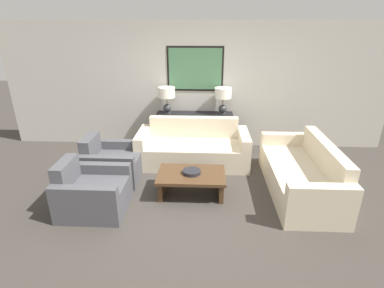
# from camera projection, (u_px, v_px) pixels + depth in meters

# --- Properties ---
(ground_plane) EXTENTS (20.00, 20.00, 0.00)m
(ground_plane) POSITION_uv_depth(u_px,v_px,m) (189.00, 204.00, 4.63)
(ground_plane) COLOR #3D3833
(back_wall) EXTENTS (8.22, 0.12, 2.65)m
(back_wall) POSITION_uv_depth(u_px,v_px,m) (195.00, 86.00, 6.43)
(back_wall) COLOR beige
(back_wall) RESTS_ON ground_plane
(console_table) EXTENTS (1.63, 0.40, 0.80)m
(console_table) POSITION_uv_depth(u_px,v_px,m) (195.00, 131.00, 6.53)
(console_table) COLOR black
(console_table) RESTS_ON ground_plane
(table_lamp_left) EXTENTS (0.35, 0.35, 0.56)m
(table_lamp_left) POSITION_uv_depth(u_px,v_px,m) (167.00, 95.00, 6.26)
(table_lamp_left) COLOR #333338
(table_lamp_left) RESTS_ON console_table
(table_lamp_right) EXTENTS (0.35, 0.35, 0.56)m
(table_lamp_right) POSITION_uv_depth(u_px,v_px,m) (223.00, 96.00, 6.21)
(table_lamp_right) COLOR #333338
(table_lamp_right) RESTS_ON console_table
(couch_by_back_wall) EXTENTS (2.13, 0.93, 0.84)m
(couch_by_back_wall) POSITION_uv_depth(u_px,v_px,m) (193.00, 149.00, 5.89)
(couch_by_back_wall) COLOR beige
(couch_by_back_wall) RESTS_ON ground_plane
(couch_by_side) EXTENTS (0.93, 2.13, 0.84)m
(couch_by_side) POSITION_uv_depth(u_px,v_px,m) (302.00, 175.00, 4.89)
(couch_by_side) COLOR beige
(couch_by_side) RESTS_ON ground_plane
(coffee_table) EXTENTS (1.08, 0.69, 0.38)m
(coffee_table) POSITION_uv_depth(u_px,v_px,m) (191.00, 179.00, 4.80)
(coffee_table) COLOR #4C331E
(coffee_table) RESTS_ON ground_plane
(decorative_bowl) EXTENTS (0.29, 0.29, 0.06)m
(decorative_bowl) POSITION_uv_depth(u_px,v_px,m) (192.00, 172.00, 4.75)
(decorative_bowl) COLOR #232328
(decorative_bowl) RESTS_ON coffee_table
(armchair_near_back_wall) EXTENTS (0.93, 0.86, 0.78)m
(armchair_near_back_wall) POSITION_uv_depth(u_px,v_px,m) (112.00, 164.00, 5.31)
(armchair_near_back_wall) COLOR #4C4C51
(armchair_near_back_wall) RESTS_ON ground_plane
(armchair_near_camera) EXTENTS (0.93, 0.86, 0.78)m
(armchair_near_camera) POSITION_uv_depth(u_px,v_px,m) (92.00, 193.00, 4.41)
(armchair_near_camera) COLOR #4C4C51
(armchair_near_camera) RESTS_ON ground_plane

